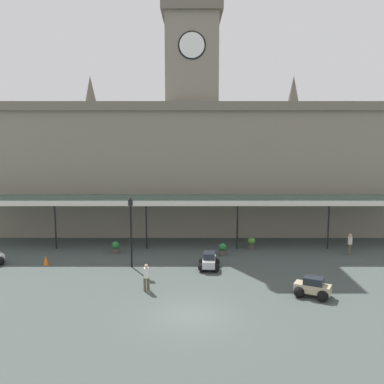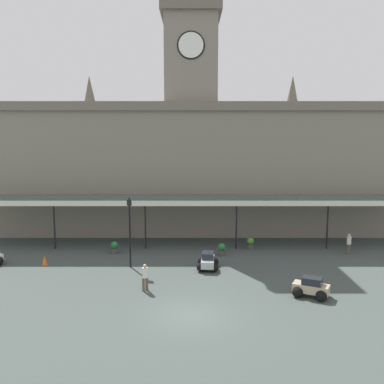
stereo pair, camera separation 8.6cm
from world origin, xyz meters
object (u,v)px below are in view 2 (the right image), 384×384
at_px(car_beige_sedan, 313,289).
at_px(pedestrian_near_entrance, 146,276).
at_px(car_silver_sedan, 209,262).
at_px(planter_by_canopy, 116,247).
at_px(planter_forecourt_centre, 252,243).
at_px(planter_near_kerb, 223,249).
at_px(pedestrian_crossing_forecourt, 350,243).
at_px(victorian_lamppost, 131,224).
at_px(traffic_cone, 46,260).

xyz_separation_m(car_beige_sedan, pedestrian_near_entrance, (-9.84, 0.98, 0.41)).
xyz_separation_m(car_silver_sedan, pedestrian_near_entrance, (-3.97, -4.21, 0.41)).
distance_m(car_silver_sedan, planter_by_canopy, 8.32).
bearing_deg(car_silver_sedan, planter_by_canopy, 151.44).
xyz_separation_m(planter_forecourt_centre, planter_near_kerb, (-2.53, -1.87, 0.00)).
bearing_deg(pedestrian_near_entrance, pedestrian_crossing_forecourt, 27.34).
bearing_deg(victorian_lamppost, planter_by_canopy, 116.62).
distance_m(pedestrian_crossing_forecourt, traffic_cone, 23.29).
distance_m(pedestrian_near_entrance, victorian_lamppost, 5.37).
bearing_deg(car_beige_sedan, car_silver_sedan, 138.47).
xyz_separation_m(victorian_lamppost, planter_near_kerb, (6.72, 2.97, -2.64)).
bearing_deg(car_silver_sedan, car_beige_sedan, -41.53).
relative_size(pedestrian_near_entrance, planter_by_canopy, 1.74).
relative_size(pedestrian_near_entrance, planter_forecourt_centre, 1.74).
relative_size(pedestrian_near_entrance, victorian_lamppost, 0.33).
relative_size(planter_forecourt_centre, planter_near_kerb, 1.00).
bearing_deg(planter_by_canopy, planter_forecourt_centre, 6.65).
bearing_deg(traffic_cone, pedestrian_crossing_forecourt, 6.73).
height_order(pedestrian_near_entrance, victorian_lamppost, victorian_lamppost).
distance_m(car_silver_sedan, pedestrian_crossing_forecourt, 11.86).
distance_m(car_silver_sedan, planter_forecourt_centre, 6.45).
height_order(victorian_lamppost, planter_forecourt_centre, victorian_lamppost).
relative_size(pedestrian_near_entrance, planter_near_kerb, 1.74).
height_order(pedestrian_crossing_forecourt, traffic_cone, pedestrian_crossing_forecourt).
height_order(car_beige_sedan, planter_near_kerb, car_beige_sedan).
xyz_separation_m(victorian_lamppost, planter_forecourt_centre, (9.25, 4.84, -2.64)).
height_order(pedestrian_crossing_forecourt, victorian_lamppost, victorian_lamppost).
distance_m(car_beige_sedan, planter_by_canopy, 16.05).
relative_size(victorian_lamppost, traffic_cone, 7.34).
height_order(pedestrian_near_entrance, planter_by_canopy, pedestrian_near_entrance).
xyz_separation_m(planter_by_canopy, planter_forecourt_centre, (11.04, 1.29, 0.00)).
bearing_deg(car_silver_sedan, traffic_cone, 175.48).
relative_size(pedestrian_crossing_forecourt, planter_near_kerb, 1.74).
height_order(victorian_lamppost, planter_by_canopy, victorian_lamppost).
relative_size(traffic_cone, planter_forecourt_centre, 0.72).
height_order(pedestrian_near_entrance, planter_forecourt_centre, pedestrian_near_entrance).
bearing_deg(car_beige_sedan, planter_forecourt_centre, 101.54).
bearing_deg(traffic_cone, planter_forecourt_centre, 15.51).
distance_m(planter_by_canopy, planter_near_kerb, 8.52).
relative_size(planter_by_canopy, planter_near_kerb, 1.00).
height_order(car_beige_sedan, car_silver_sedan, same).
distance_m(victorian_lamppost, planter_near_kerb, 7.81).
bearing_deg(pedestrian_crossing_forecourt, planter_by_canopy, 179.05).
bearing_deg(traffic_cone, victorian_lamppost, -4.67).
xyz_separation_m(pedestrian_crossing_forecourt, planter_near_kerb, (-10.08, -0.28, -0.42)).
bearing_deg(victorian_lamppost, pedestrian_near_entrance, -71.47).
height_order(car_silver_sedan, pedestrian_crossing_forecourt, pedestrian_crossing_forecourt).
bearing_deg(planter_by_canopy, victorian_lamppost, -63.38).
xyz_separation_m(pedestrian_crossing_forecourt, planter_forecourt_centre, (-7.54, 1.59, -0.42)).
xyz_separation_m(pedestrian_near_entrance, planter_forecourt_centre, (7.70, 9.48, -0.42)).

